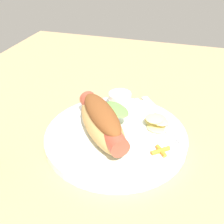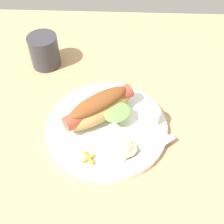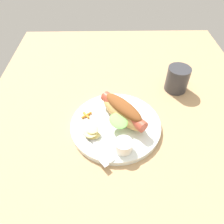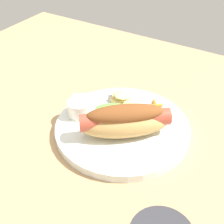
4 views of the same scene
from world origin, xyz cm
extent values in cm
cube|color=tan|center=(0.00, 0.00, -0.90)|extent=(120.00, 90.00, 1.80)
cylinder|color=white|center=(2.53, -2.88, 0.80)|extent=(26.09, 26.09, 1.60)
ellipsoid|color=tan|center=(0.83, -0.76, 4.17)|extent=(16.42, 14.75, 5.13)
cylinder|color=#B24733|center=(0.83, -0.76, 5.07)|extent=(14.89, 12.83, 3.20)
ellipsoid|color=brown|center=(0.83, -0.76, 6.51)|extent=(13.60, 12.09, 2.91)
ellipsoid|color=#6BB74C|center=(4.80, -2.28, 5.19)|extent=(7.45, 7.14, 1.55)
cylinder|color=white|center=(11.57, -1.15, 3.17)|extent=(4.66, 4.66, 3.14)
cube|color=silver|center=(10.07, -8.04, 1.80)|extent=(10.75, 9.42, 0.40)
cube|color=silver|center=(3.58, -12.99, 1.80)|extent=(2.63, 2.31, 0.40)
cube|color=silver|center=(3.87, -13.33, 1.80)|extent=(2.63, 2.31, 0.40)
cube|color=silver|center=(4.16, -13.67, 1.80)|extent=(2.63, 2.31, 0.40)
cube|color=silver|center=(11.24, -9.41, 1.78)|extent=(11.41, 9.13, 0.36)
ellipsoid|color=#DFCD7E|center=(5.88, -9.92, 1.85)|extent=(3.71, 4.10, 0.50)
ellipsoid|color=#DFCD7E|center=(7.28, -9.24, 2.20)|extent=(3.22, 4.18, 0.83)
ellipsoid|color=#DFCD7E|center=(7.11, -9.74, 3.00)|extent=(5.00, 5.01, 0.86)
ellipsoid|color=#DFCD7E|center=(6.32, -9.21, 3.51)|extent=(4.59, 4.62, 0.69)
ellipsoid|color=#DFCD7E|center=(6.49, -10.09, 3.07)|extent=(4.05, 4.58, 0.89)
cylinder|color=orange|center=(-0.54, -11.48, 1.97)|extent=(2.78, 3.17, 0.75)
cylinder|color=orange|center=(-0.55, -11.59, 1.95)|extent=(2.57, 2.22, 0.71)
cylinder|color=#333338|center=(-14.65, 18.46, 4.25)|extent=(7.55, 7.55, 8.50)
camera|label=1|loc=(-35.89, -13.62, 32.18)|focal=43.66mm
camera|label=2|loc=(5.30, -41.78, 51.57)|focal=47.22mm
camera|label=3|loc=(43.78, -4.72, 48.45)|focal=34.61mm
camera|label=4|loc=(-19.78, 37.65, 40.50)|focal=49.90mm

